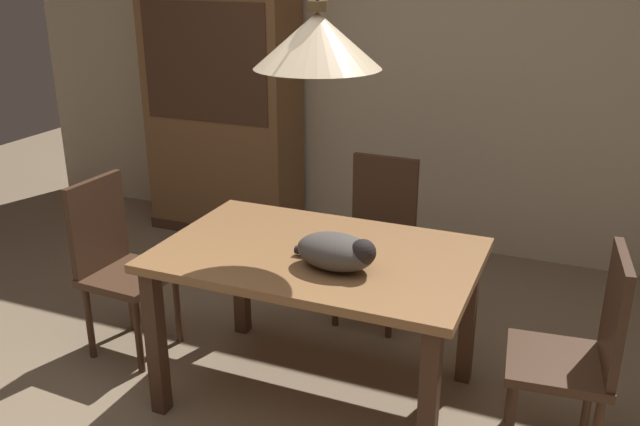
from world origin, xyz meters
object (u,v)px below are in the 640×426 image
pendant_lamp (317,40)px  chair_right_side (581,349)px  hutch_bookcase (223,115)px  chair_far_back (378,232)px  chair_left_side (117,259)px  dining_table (318,272)px  cat_sleeping (338,252)px

pendant_lamp → chair_right_side: bearing=0.4°
chair_right_side → pendant_lamp: 1.61m
hutch_bookcase → chair_far_back: bearing=-30.0°
chair_far_back → pendant_lamp: bearing=-90.1°
chair_left_side → dining_table: bearing=-0.2°
chair_right_side → pendant_lamp: (-1.13, -0.01, 1.15)m
dining_table → pendant_lamp: pendant_lamp is taller
chair_far_back → cat_sleeping: size_ratio=2.38×
chair_left_side → hutch_bookcase: 1.81m
dining_table → chair_left_side: chair_left_side is taller
cat_sleeping → hutch_bookcase: size_ratio=0.21×
dining_table → cat_sleeping: size_ratio=3.58×
chair_far_back → chair_left_side: bearing=-142.3°
chair_far_back → chair_left_side: (-1.13, -0.87, 0.00)m
chair_left_side → pendant_lamp: (1.13, -0.00, 1.15)m
chair_far_back → hutch_bookcase: 1.76m
chair_far_back → cat_sleeping: chair_far_back is taller
chair_left_side → cat_sleeping: chair_left_side is taller
chair_far_back → chair_left_side: 1.43m
chair_far_back → dining_table: bearing=-90.1°
dining_table → chair_right_side: bearing=0.4°
pendant_lamp → hutch_bookcase: (-1.48, 1.73, -0.77)m
cat_sleeping → hutch_bookcase: bearing=131.1°
cat_sleeping → chair_far_back: bearing=98.1°
hutch_bookcase → chair_right_side: bearing=-33.5°
dining_table → pendant_lamp: (0.00, 0.00, 1.01)m
chair_far_back → chair_right_side: bearing=-37.7°
chair_right_side → cat_sleeping: size_ratio=2.38×
chair_far_back → hutch_bookcase: (-1.49, 0.86, 0.38)m
chair_far_back → pendant_lamp: 1.45m
dining_table → chair_far_back: bearing=89.9°
dining_table → hutch_bookcase: (-1.48, 1.73, 0.24)m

